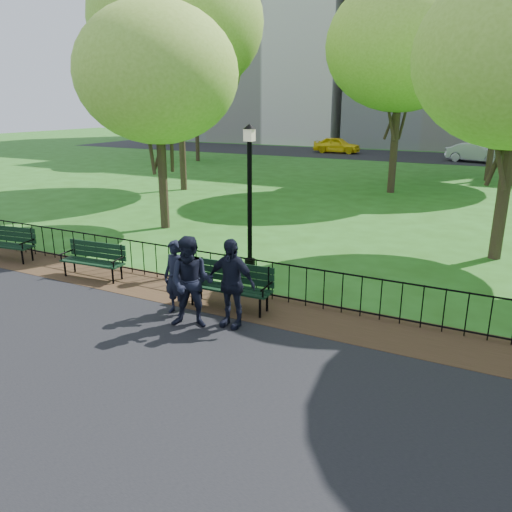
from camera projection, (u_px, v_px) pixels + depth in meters
The scene contains 20 objects.
ground at pixel (183, 325), 9.88m from camera, with size 120.00×120.00×0.00m, color #295B18.
asphalt_path at pixel (43, 417), 6.98m from camera, with size 60.00×9.20×0.01m, color black.
dirt_strip at pixel (222, 299), 11.15m from camera, with size 60.00×1.60×0.01m, color #322614.
far_street at pixel (439, 158), 39.62m from camera, with size 70.00×9.00×0.01m, color black.
iron_fence at pixel (233, 272), 11.43m from camera, with size 24.06×0.06×1.00m.
apartment_west at pixel (264, 21), 56.44m from camera, with size 22.00×15.00×26.00m, color silver.
park_bench_main at pixel (218, 279), 10.61m from camera, with size 1.87×0.66×1.05m.
park_bench_left_a at pixel (94, 256), 12.44m from camera, with size 1.73×0.67×0.96m.
park_bench_left_b at pixel (7, 240), 13.87m from camera, with size 1.81×0.78×1.00m.
lamppost at pixel (250, 191), 12.97m from camera, with size 0.33×0.33×3.71m.
tree_near_w at pixel (157, 74), 16.09m from camera, with size 5.28×5.28×7.36m.
tree_mid_w at pixel (177, 21), 22.94m from camera, with size 8.04×8.04×11.21m.
tree_far_c at pixel (402, 45), 22.46m from camera, with size 6.91×6.91×9.63m.
tree_far_e at pixel (510, 15), 25.60m from camera, with size 8.81×8.81×12.28m.
tree_far_w at pixel (195, 71), 35.66m from camera, with size 6.59×6.59×9.19m.
person_left at pixel (176, 278), 10.19m from camera, with size 0.57×0.37×1.57m, color black.
person_mid at pixel (192, 283), 9.56m from camera, with size 0.88×0.46×1.82m, color black.
person_right at pixel (231, 283), 9.60m from camera, with size 1.04×0.43×1.77m, color black.
taxi at pixel (337, 145), 43.11m from camera, with size 1.61×4.01×1.37m, color yellow.
sedan_silver at pixel (477, 153), 36.37m from camera, with size 1.49×4.26×1.40m, color #B3B6BB.
Camera 1 is at (5.41, -7.38, 4.23)m, focal length 35.00 mm.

